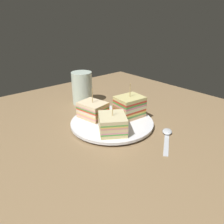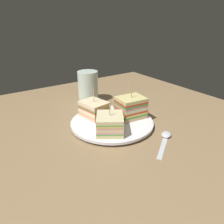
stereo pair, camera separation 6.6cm
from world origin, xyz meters
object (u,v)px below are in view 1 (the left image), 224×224
plate (112,123)px  drinking_glass (82,90)px  sandwich_wedge_1 (112,124)px  spoon (167,134)px  sandwich_wedge_0 (93,110)px  sandwich_wedge_2 (129,107)px  chip_pile (111,118)px

plate → drinking_glass: bearing=-100.1°
sandwich_wedge_1 → plate: bearing=-6.4°
plate → spoon: (-7.38, 14.64, -0.43)cm
plate → drinking_glass: drinking_glass is taller
sandwich_wedge_0 → spoon: size_ratio=0.77×
plate → sandwich_wedge_1: 7.13cm
sandwich_wedge_1 → sandwich_wedge_2: sandwich_wedge_2 is taller
sandwich_wedge_1 → chip_pile: 6.75cm
sandwich_wedge_0 → spoon: 23.12cm
sandwich_wedge_1 → sandwich_wedge_2: 11.43cm
chip_pile → drinking_glass: size_ratio=0.59×
sandwich_wedge_1 → drinking_glass: (-7.88, -26.02, 1.21)cm
chip_pile → sandwich_wedge_2: bearing=171.6°
spoon → drinking_glass: (3.64, -35.68, 4.62)cm
spoon → drinking_glass: drinking_glass is taller
spoon → drinking_glass: bearing=60.9°
plate → sandwich_wedge_1: bearing=50.3°
plate → sandwich_wedge_2: sandwich_wedge_2 is taller
sandwich_wedge_1 → spoon: bearing=-96.6°
chip_pile → spoon: 16.75cm
sandwich_wedge_0 → chip_pile: size_ratio=1.36×
sandwich_wedge_0 → drinking_glass: drinking_glass is taller
sandwich_wedge_1 → spoon: 15.41cm
plate → sandwich_wedge_0: sandwich_wedge_0 is taller
plate → sandwich_wedge_1: sandwich_wedge_1 is taller
plate → sandwich_wedge_1: size_ratio=2.33×
sandwich_wedge_1 → chip_pile: size_ratio=1.53×
sandwich_wedge_0 → chip_pile: 6.41cm
chip_pile → drinking_glass: 21.35cm
plate → sandwich_wedge_2: 7.49cm
sandwich_wedge_0 → spoon: bearing=15.1°
sandwich_wedge_2 → drinking_glass: (2.71, -21.78, 0.45)cm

